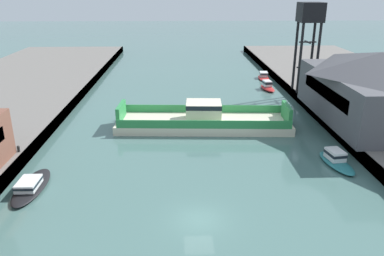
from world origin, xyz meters
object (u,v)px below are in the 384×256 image
at_px(chain_ferry, 204,120).
at_px(moored_boat_mid_left, 267,86).
at_px(moored_boat_near_right, 264,76).
at_px(moored_boat_near_left, 31,186).
at_px(crane_tower, 310,20).
at_px(moored_boat_mid_right, 336,159).
at_px(warehouse_shed, 377,86).

height_order(chain_ferry, moored_boat_mid_left, chain_ferry).
xyz_separation_m(chain_ferry, moored_boat_near_right, (14.64, 29.64, -0.59)).
bearing_deg(moored_boat_near_left, crane_tower, 40.88).
bearing_deg(crane_tower, chain_ferry, -142.04).
xyz_separation_m(chain_ferry, moored_boat_mid_left, (13.41, 20.44, -0.48)).
bearing_deg(crane_tower, moored_boat_near_right, 102.64).
height_order(moored_boat_near_right, moored_boat_mid_right, moored_boat_mid_right).
distance_m(moored_boat_near_right, moored_boat_mid_left, 9.27).
relative_size(moored_boat_near_right, warehouse_shed, 0.29).
height_order(moored_boat_near_left, moored_boat_near_right, moored_boat_near_right).
xyz_separation_m(moored_boat_mid_left, warehouse_shed, (9.49, -21.56, 5.30)).
relative_size(moored_boat_near_left, moored_boat_mid_right, 1.19).
distance_m(chain_ferry, crane_tower, 25.94).
bearing_deg(moored_boat_mid_right, moored_boat_near_right, 88.71).
bearing_deg(chain_ferry, moored_boat_near_left, -136.36).
height_order(warehouse_shed, crane_tower, crane_tower).
bearing_deg(chain_ferry, moored_boat_near_right, 63.70).
bearing_deg(warehouse_shed, moored_boat_mid_left, 113.76).
xyz_separation_m(moored_boat_mid_right, crane_tower, (4.42, 26.35, 12.54)).
bearing_deg(warehouse_shed, chain_ferry, 177.22).
height_order(moored_boat_mid_right, crane_tower, crane_tower).
distance_m(chain_ferry, moored_boat_near_right, 33.06).
xyz_separation_m(moored_boat_near_right, moored_boat_mid_right, (-0.94, -41.85, 0.08)).
height_order(chain_ferry, warehouse_shed, warehouse_shed).
bearing_deg(moored_boat_near_left, warehouse_shed, 21.12).
bearing_deg(crane_tower, moored_boat_near_left, -139.12).
distance_m(moored_boat_near_left, moored_boat_near_right, 56.45).
xyz_separation_m(chain_ferry, warehouse_shed, (22.90, -1.11, 4.82)).
xyz_separation_m(moored_boat_near_left, warehouse_shed, (40.45, 15.63, 5.46)).
bearing_deg(moored_boat_mid_left, moored_boat_mid_right, -89.49).
relative_size(moored_boat_mid_right, warehouse_shed, 0.29).
xyz_separation_m(moored_boat_near_left, moored_boat_mid_left, (30.96, 37.18, 0.16)).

